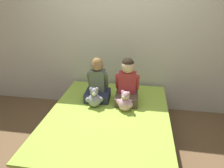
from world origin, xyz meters
name	(u,v)px	position (x,y,z in m)	size (l,w,h in m)	color
ground_plane	(108,142)	(0.00, 0.00, 0.00)	(14.00, 14.00, 0.00)	brown
wall_behind_bed	(119,35)	(0.00, 1.03, 1.25)	(8.00, 0.06, 2.50)	silver
bed	(108,129)	(0.00, 0.00, 0.22)	(1.55, 1.92, 0.44)	#473828
child_on_left	(98,83)	(-0.22, 0.40, 0.69)	(0.36, 0.32, 0.61)	#282D47
child_on_right	(127,83)	(0.20, 0.41, 0.71)	(0.33, 0.39, 0.63)	brown
teddy_bear_held_by_left_child	(94,98)	(-0.22, 0.18, 0.56)	(0.23, 0.18, 0.28)	#939399
teddy_bear_held_by_right_child	(125,102)	(0.20, 0.14, 0.56)	(0.22, 0.18, 0.28)	#DBA3B2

